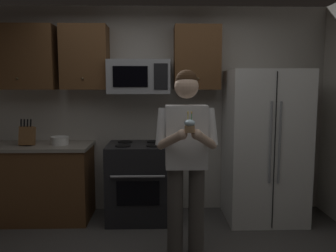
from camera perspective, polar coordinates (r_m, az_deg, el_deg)
wall_back at (r=4.49m, az=-2.63°, el=2.62°), size 4.40×0.10×2.60m
oven_range at (r=4.25m, az=-4.71°, el=-9.12°), size 0.76×0.70×0.93m
microwave at (r=4.21m, az=-4.79°, el=8.06°), size 0.74×0.41×0.40m
refrigerator at (r=4.30m, az=15.62°, el=-3.17°), size 0.90×0.75×1.80m
cabinet_row_upper at (r=4.34m, az=-12.52°, el=10.92°), size 2.78×0.36×0.76m
counter_left at (r=4.53m, az=-21.54°, el=-8.57°), size 1.44×0.66×0.92m
knife_block at (r=4.38m, az=-22.21°, el=-1.47°), size 0.16×0.15×0.32m
bowl_large_white at (r=4.29m, az=-17.44°, el=-2.28°), size 0.21×0.21×0.10m
person at (r=3.20m, az=3.02°, el=-4.55°), size 0.60×0.48×1.76m
cupcake at (r=2.83m, az=3.60°, el=0.06°), size 0.09×0.09×0.17m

